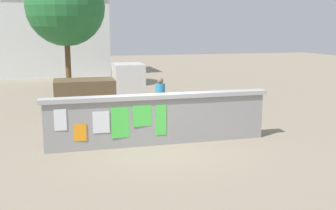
# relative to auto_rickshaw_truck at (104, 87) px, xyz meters

# --- Properties ---
(ground) EXTENTS (60.00, 60.00, 0.00)m
(ground) POSITION_rel_auto_rickshaw_truck_xyz_m (0.92, 2.42, -0.90)
(ground) COLOR gray
(poster_wall) EXTENTS (6.56, 0.42, 1.46)m
(poster_wall) POSITION_rel_auto_rickshaw_truck_xyz_m (0.91, -5.58, -0.15)
(poster_wall) COLOR gray
(poster_wall) RESTS_ON ground
(auto_rickshaw_truck) EXTENTS (3.62, 1.54, 1.85)m
(auto_rickshaw_truck) POSITION_rel_auto_rickshaw_truck_xyz_m (0.00, 0.00, 0.00)
(auto_rickshaw_truck) COLOR black
(auto_rickshaw_truck) RESTS_ON ground
(motorcycle) EXTENTS (1.90, 0.56, 0.87)m
(motorcycle) POSITION_rel_auto_rickshaw_truck_xyz_m (3.41, -2.07, -0.44)
(motorcycle) COLOR black
(motorcycle) RESTS_ON ground
(bicycle_near) EXTENTS (1.70, 0.44, 0.95)m
(bicycle_near) POSITION_rel_auto_rickshaw_truck_xyz_m (1.13, -4.36, -0.54)
(bicycle_near) COLOR black
(bicycle_near) RESTS_ON ground
(person_walking) EXTENTS (0.40, 0.40, 1.62)m
(person_walking) POSITION_rel_auto_rickshaw_truck_xyz_m (1.59, -3.09, 0.09)
(person_walking) COLOR #BF6626
(person_walking) RESTS_ON ground
(tree_roadside) EXTENTS (4.22, 4.22, 6.54)m
(tree_roadside) POSITION_rel_auto_rickshaw_truck_xyz_m (-1.26, 6.38, 3.52)
(tree_roadside) COLOR brown
(tree_roadside) RESTS_ON ground
(building_background) EXTENTS (9.30, 4.61, 5.82)m
(building_background) POSITION_rel_auto_rickshaw_truck_xyz_m (-2.79, 13.59, 2.03)
(building_background) COLOR silver
(building_background) RESTS_ON ground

